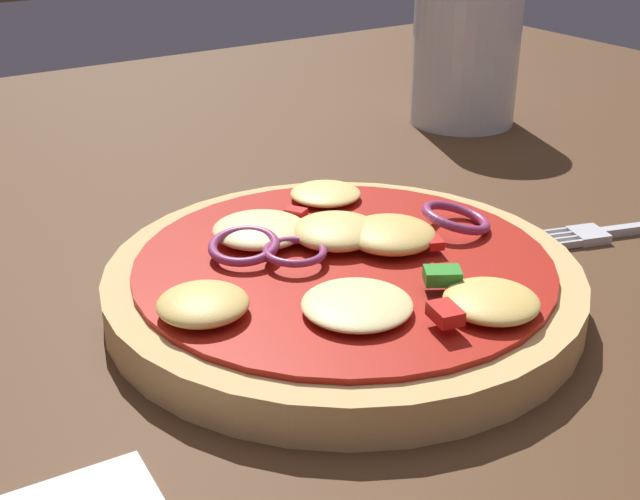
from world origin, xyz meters
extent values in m
cube|color=#4C301C|center=(0.00, 0.00, 0.02)|extent=(1.10, 1.03, 0.04)
cylinder|color=tan|center=(-0.04, -0.03, 0.04)|extent=(0.22, 0.22, 0.02)
cylinder|color=#A81C11|center=(-0.04, -0.03, 0.06)|extent=(0.20, 0.20, 0.00)
ellipsoid|color=#E5BC60|center=(-0.01, -0.03, 0.06)|extent=(0.04, 0.04, 0.01)
ellipsoid|color=#E5BC60|center=(-0.12, -0.04, 0.06)|extent=(0.04, 0.04, 0.01)
ellipsoid|color=#EFCC72|center=(-0.03, -0.01, 0.06)|extent=(0.04, 0.04, 0.01)
ellipsoid|color=#E5BC60|center=(-0.02, -0.10, 0.06)|extent=(0.04, 0.04, 0.01)
ellipsoid|color=#F4DB8E|center=(-0.06, -0.07, 0.06)|extent=(0.05, 0.05, 0.01)
ellipsoid|color=#F4DB8E|center=(-0.06, 0.02, 0.06)|extent=(0.05, 0.05, 0.01)
ellipsoid|color=#EFCC72|center=(-0.01, 0.04, 0.06)|extent=(0.04, 0.04, 0.01)
torus|color=#93386B|center=(-0.08, 0.00, 0.06)|extent=(0.05, 0.05, 0.01)
torus|color=#93386B|center=(-0.06, -0.02, 0.06)|extent=(0.03, 0.03, 0.00)
torus|color=#93386B|center=(0.03, -0.03, 0.06)|extent=(0.05, 0.05, 0.01)
cube|color=red|center=(-0.04, -0.10, 0.06)|extent=(0.01, 0.02, 0.01)
cube|color=#2D8C28|center=(-0.02, -0.08, 0.07)|extent=(0.02, 0.02, 0.01)
cube|color=red|center=(-0.04, 0.02, 0.06)|extent=(0.01, 0.01, 0.00)
cube|color=red|center=(0.00, -0.04, 0.06)|extent=(0.01, 0.01, 0.00)
cube|color=silver|center=(0.11, -0.04, 0.04)|extent=(0.02, 0.02, 0.01)
cube|color=silver|center=(0.09, -0.03, 0.04)|extent=(0.04, 0.01, 0.00)
cube|color=silver|center=(0.09, -0.03, 0.04)|extent=(0.04, 0.01, 0.00)
cube|color=silver|center=(0.09, -0.04, 0.04)|extent=(0.04, 0.01, 0.00)
cube|color=silver|center=(0.09, -0.04, 0.04)|extent=(0.04, 0.01, 0.00)
cylinder|color=silver|center=(0.21, 0.17, 0.09)|extent=(0.08, 0.08, 0.12)
cylinder|color=gold|center=(0.21, 0.17, 0.08)|extent=(0.07, 0.07, 0.09)
camera|label=1|loc=(-0.25, -0.32, 0.23)|focal=47.54mm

